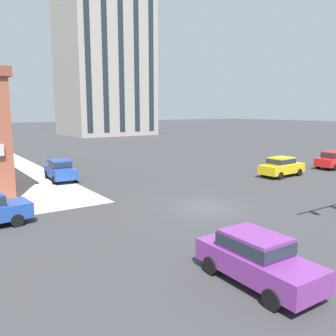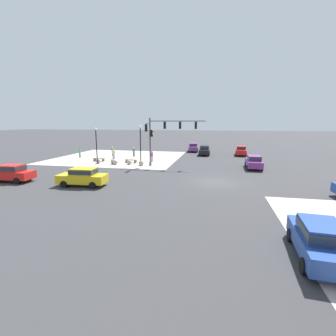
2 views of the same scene
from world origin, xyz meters
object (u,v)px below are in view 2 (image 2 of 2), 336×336
at_px(car_main_southbound_far, 193,147).
at_px(bollard_sphere_curb_b, 129,162).
at_px(bollard_sphere_curb_c, 115,162).
at_px(bench_mid_block, 99,159).
at_px(bench_near_signal, 131,161).
at_px(street_lamp_mid_sidewalk, 96,141).
at_px(pedestrian_at_curb, 112,150).
at_px(pedestrian_with_bag, 134,151).
at_px(car_parked_curb, 320,239).
at_px(car_main_mid, 83,176).
at_px(street_lamp_corner_near, 140,141).
at_px(car_main_northbound_far, 254,162).
at_px(traffic_signal_main, 162,133).
at_px(car_cross_eastbound, 11,173).
at_px(pedestrian_walking_east, 80,152).
at_px(car_cross_westbound, 204,150).
at_px(car_main_northbound_near, 241,150).
at_px(bollard_sphere_curb_e, 98,161).
at_px(bollard_sphere_curb_d, 113,162).
at_px(bollard_sphere_curb_a, 141,163).
at_px(pedestrian_by_lamp, 152,156).
at_px(pedestrian_near_bench, 113,154).

bearing_deg(car_main_southbound_far, bollard_sphere_curb_b, 67.44).
xyz_separation_m(bollard_sphere_curb_c, bench_mid_block, (3.62, -2.26, -0.02)).
bearing_deg(bench_near_signal, street_lamp_mid_sidewalk, 25.36).
xyz_separation_m(pedestrian_at_curb, car_main_southbound_far, (-13.56, -8.71, -0.00)).
distance_m(pedestrian_with_bag, car_parked_curb, 34.23).
xyz_separation_m(street_lamp_mid_sidewalk, car_parked_curb, (-20.95, 20.46, -2.29)).
distance_m(pedestrian_with_bag, street_lamp_mid_sidewalk, 9.00).
height_order(bollard_sphere_curb_c, car_main_mid, car_main_mid).
bearing_deg(car_main_southbound_far, pedestrian_with_bag, 45.43).
relative_size(street_lamp_corner_near, car_main_northbound_far, 1.21).
relative_size(traffic_signal_main, car_cross_eastbound, 1.66).
bearing_deg(pedestrian_walking_east, car_parked_curb, 136.22).
bearing_deg(car_cross_eastbound, street_lamp_mid_sidewalk, -106.69).
xyz_separation_m(car_main_southbound_far, car_parked_curb, (-9.20, 38.23, 0.00)).
bearing_deg(car_cross_westbound, car_main_northbound_far, 119.81).
bearing_deg(car_main_northbound_near, car_main_southbound_far, -24.71).
height_order(pedestrian_at_curb, car_parked_curb, car_parked_curb).
height_order(pedestrian_with_bag, car_cross_westbound, car_cross_westbound).
bearing_deg(car_parked_curb, bollard_sphere_curb_e, -44.87).
relative_size(pedestrian_walking_east, car_cross_eastbound, 0.35).
relative_size(bollard_sphere_curb_b, street_lamp_mid_sidewalk, 0.13).
xyz_separation_m(traffic_signal_main, car_main_southbound_far, (-2.38, -17.73, -3.48)).
distance_m(bollard_sphere_curb_d, street_lamp_mid_sidewalk, 3.60).
height_order(bollard_sphere_curb_a, bollard_sphere_curb_e, same).
height_order(bollard_sphere_curb_e, pedestrian_walking_east, pedestrian_walking_east).
xyz_separation_m(bench_near_signal, pedestrian_walking_east, (10.19, -3.28, 0.56)).
relative_size(pedestrian_with_bag, car_cross_eastbound, 0.36).
relative_size(traffic_signal_main, bollard_sphere_curb_b, 10.91).
distance_m(pedestrian_with_bag, pedestrian_by_lamp, 6.75).
bearing_deg(pedestrian_walking_east, bollard_sphere_curb_d, 149.40).
height_order(bench_near_signal, car_cross_eastbound, car_cross_eastbound).
bearing_deg(pedestrian_with_bag, pedestrian_by_lamp, 132.74).
bearing_deg(car_main_northbound_far, street_lamp_corner_near, 2.65).
relative_size(pedestrian_with_bag, car_main_northbound_near, 0.36).
height_order(bollard_sphere_curb_c, pedestrian_walking_east, pedestrian_walking_east).
bearing_deg(bollard_sphere_curb_d, bench_mid_block, -30.44).
height_order(bollard_sphere_curb_c, car_parked_curb, car_parked_curb).
relative_size(pedestrian_at_curb, pedestrian_walking_east, 1.04).
height_order(bench_near_signal, street_lamp_mid_sidewalk, street_lamp_mid_sidewalk).
xyz_separation_m(car_main_southbound_far, car_main_mid, (7.26, 29.10, 0.00)).
relative_size(bollard_sphere_curb_d, pedestrian_with_bag, 0.42).
height_order(car_main_northbound_near, car_main_southbound_far, same).
bearing_deg(pedestrian_by_lamp, car_cross_westbound, -127.48).
height_order(traffic_signal_main, bollard_sphere_curb_a, traffic_signal_main).
height_order(bollard_sphere_curb_b, pedestrian_at_curb, pedestrian_at_curb).
bearing_deg(pedestrian_near_bench, traffic_signal_main, 152.31).
xyz_separation_m(bench_near_signal, street_lamp_mid_sidewalk, (4.26, 2.02, 2.88)).
distance_m(bollard_sphere_curb_e, pedestrian_by_lamp, 7.76).
xyz_separation_m(traffic_signal_main, car_parked_curb, (-11.58, 20.50, -3.48)).
bearing_deg(bench_mid_block, bollard_sphere_curb_a, 162.82).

